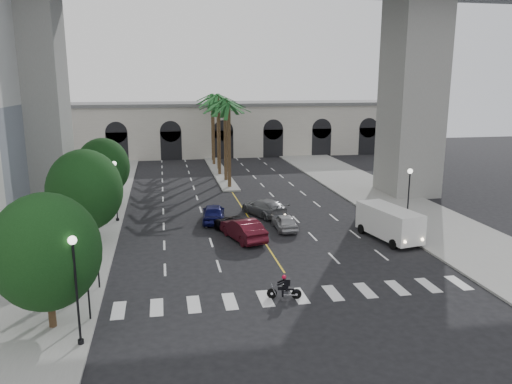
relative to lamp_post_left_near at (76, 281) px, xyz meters
name	(u,v)px	position (x,y,z in m)	size (l,w,h in m)	color
ground	(293,285)	(11.40, 5.00, -3.22)	(140.00, 140.00, 0.00)	black
sidewalk_left	(72,227)	(-3.60, 20.00, -3.15)	(8.00, 100.00, 0.15)	gray
sidewalk_right	(406,210)	(26.40, 20.00, -3.15)	(8.00, 100.00, 0.15)	gray
median	(219,172)	(11.40, 43.00, -3.12)	(2.00, 24.00, 0.20)	gray
pier_building	(207,129)	(11.40, 60.00, 1.04)	(71.00, 10.50, 8.50)	silver
bridge	(271,10)	(14.82, 27.00, 15.29)	(75.00, 13.00, 26.00)	gray
palm_a	(229,107)	(11.40, 33.00, 5.88)	(3.20, 3.20, 10.30)	#47331E
palm_b	(225,103)	(11.50, 37.00, 6.15)	(3.20, 3.20, 10.60)	#47331E
palm_c	(219,106)	(11.20, 41.00, 5.69)	(3.20, 3.20, 10.10)	#47331E
palm_d	(218,98)	(11.55, 45.00, 6.43)	(3.20, 3.20, 10.90)	#47331E
palm_e	(213,101)	(11.30, 49.00, 5.97)	(3.20, 3.20, 10.40)	#47331E
palm_f	(212,98)	(11.60, 53.00, 6.24)	(3.20, 3.20, 10.70)	#47331E
street_tree_near	(46,252)	(-1.60, 2.00, 0.80)	(5.20, 5.20, 6.89)	#382616
street_tree_mid	(85,190)	(-1.60, 15.00, 0.99)	(5.44, 5.44, 7.21)	#382616
street_tree_far	(103,167)	(-1.60, 27.00, 0.68)	(5.04, 5.04, 6.68)	#382616
lamp_post_left_near	(76,281)	(0.00, 0.00, 0.00)	(0.40, 0.40, 5.35)	black
lamp_post_left_far	(115,186)	(0.00, 21.00, 0.00)	(0.40, 0.40, 5.35)	black
lamp_post_right	(408,195)	(22.80, 13.00, 0.00)	(0.40, 0.40, 5.35)	black
traffic_signal_near	(87,275)	(0.10, 2.50, -0.71)	(0.25, 0.18, 3.65)	black
traffic_signal_far	(97,249)	(0.10, 6.50, -0.71)	(0.25, 0.18, 3.65)	black
motorcycle_rider	(285,288)	(10.51, 3.30, -2.58)	(1.92, 0.67, 1.41)	black
car_a	(285,222)	(13.67, 16.19, -2.56)	(1.57, 3.90, 1.33)	#A2A3A7
car_b	(243,229)	(9.90, 14.22, -2.38)	(1.77, 5.08, 1.67)	#4F0F1A
car_c	(238,224)	(9.75, 15.99, -2.51)	(2.38, 5.15, 1.43)	black
car_d	(264,207)	(12.90, 20.79, -2.44)	(2.18, 5.35, 1.55)	slate
car_e	(214,213)	(8.19, 19.59, -2.43)	(1.88, 4.67, 1.59)	#111351
cargo_van	(389,222)	(20.91, 12.14, -1.83)	(3.25, 6.18, 2.50)	white
pedestrian_a	(49,290)	(-2.27, 4.61, -2.22)	(0.62, 0.41, 1.70)	black
pedestrian_b	(16,244)	(-6.15, 13.21, -2.24)	(0.81, 0.63, 1.66)	black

